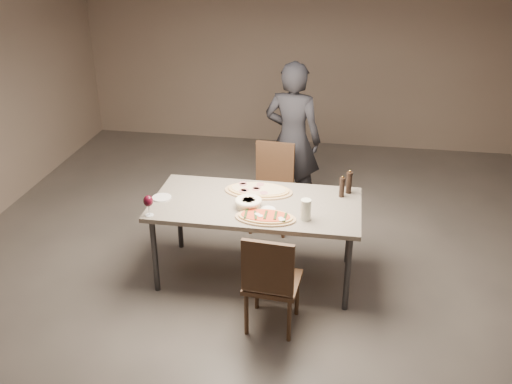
% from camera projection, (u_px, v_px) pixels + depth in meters
% --- Properties ---
extents(room, '(7.00, 7.00, 7.00)m').
position_uv_depth(room, '(256.00, 131.00, 4.64)').
color(room, '#5A534E').
rests_on(room, ground).
extents(dining_table, '(1.80, 0.90, 0.75)m').
position_uv_depth(dining_table, '(256.00, 208.00, 4.95)').
color(dining_table, gray).
rests_on(dining_table, ground).
extents(zucchini_pizza, '(0.50, 0.28, 0.05)m').
position_uv_depth(zucchini_pizza, '(266.00, 217.00, 4.65)').
color(zucchini_pizza, tan).
rests_on(zucchini_pizza, dining_table).
extents(ham_pizza, '(0.61, 0.34, 0.04)m').
position_uv_depth(ham_pizza, '(258.00, 190.00, 5.10)').
color(ham_pizza, tan).
rests_on(ham_pizza, dining_table).
extents(bread_basket, '(0.23, 0.23, 0.08)m').
position_uv_depth(bread_basket, '(248.00, 202.00, 4.82)').
color(bread_basket, '#F7ECC8').
rests_on(bread_basket, dining_table).
extents(oil_dish, '(0.13, 0.13, 0.01)m').
position_uv_depth(oil_dish, '(268.00, 210.00, 4.79)').
color(oil_dish, white).
rests_on(oil_dish, dining_table).
extents(pepper_mill_left, '(0.05, 0.05, 0.20)m').
position_uv_depth(pepper_mill_left, '(342.00, 187.00, 4.99)').
color(pepper_mill_left, black).
rests_on(pepper_mill_left, dining_table).
extents(pepper_mill_right, '(0.06, 0.06, 0.22)m').
position_uv_depth(pepper_mill_right, '(349.00, 182.00, 5.05)').
color(pepper_mill_right, black).
rests_on(pepper_mill_right, dining_table).
extents(carafe, '(0.09, 0.09, 0.18)m').
position_uv_depth(carafe, '(306.00, 210.00, 4.61)').
color(carafe, silver).
rests_on(carafe, dining_table).
extents(wine_glass, '(0.08, 0.08, 0.18)m').
position_uv_depth(wine_glass, '(148.00, 202.00, 4.66)').
color(wine_glass, silver).
rests_on(wine_glass, dining_table).
extents(side_plate, '(0.17, 0.17, 0.01)m').
position_uv_depth(side_plate, '(162.00, 198.00, 5.00)').
color(side_plate, white).
rests_on(side_plate, dining_table).
extents(chair_near, '(0.44, 0.44, 0.88)m').
position_uv_depth(chair_near, '(270.00, 279.00, 4.34)').
color(chair_near, '#402A1B').
rests_on(chair_near, ground).
extents(chair_far, '(0.46, 0.46, 0.89)m').
position_uv_depth(chair_far, '(273.00, 181.00, 5.91)').
color(chair_far, '#402A1B').
rests_on(chair_far, ground).
extents(diner, '(0.68, 0.52, 1.68)m').
position_uv_depth(diner, '(293.00, 140.00, 6.04)').
color(diner, black).
rests_on(diner, ground).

